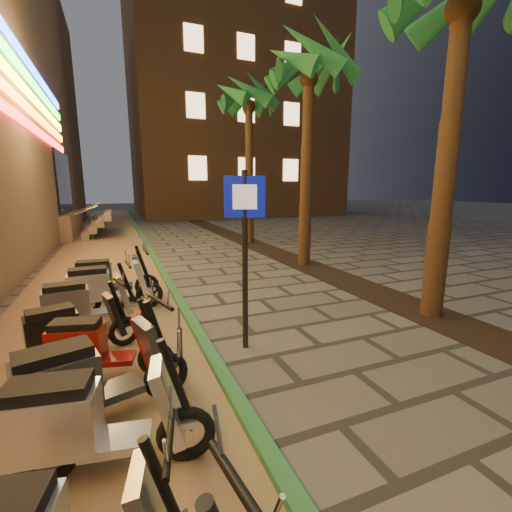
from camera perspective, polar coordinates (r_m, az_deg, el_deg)
name	(u,v)px	position (r m, az deg, el deg)	size (l,w,h in m)	color
ground	(340,424)	(4.17, 13.86, -25.61)	(120.00, 120.00, 0.00)	#474442
parking_strip	(103,261)	(12.90, -24.20, -0.83)	(3.40, 60.00, 0.01)	#8C7251
green_curb	(154,257)	(12.93, -16.69, -0.08)	(0.18, 60.00, 0.10)	#2A713C
planting_strip	(340,278)	(9.82, 13.82, -3.66)	(1.20, 40.00, 0.02)	black
apartment_block	(227,85)	(37.72, -4.87, 26.58)	(18.00, 16.06, 25.00)	brown
palm_b	(463,4)	(7.92, 31.25, 32.24)	(2.97, 3.02, 6.66)	#472D19
palm_c	(309,78)	(11.65, 8.82, 27.30)	(2.97, 3.02, 6.91)	#472D19
palm_d	(249,106)	(16.08, -1.18, 23.66)	(2.97, 3.02, 7.16)	#472D19
pedestrian_sign	(245,237)	(5.09, -1.87, 3.26)	(0.59, 0.19, 2.74)	black
scooter_5	(86,422)	(3.53, -26.42, -23.54)	(1.74, 0.73, 1.22)	black
scooter_6	(87,379)	(4.12, -26.28, -17.96)	(1.78, 0.92, 1.26)	black
scooter_7	(97,346)	(5.02, -25.01, -13.44)	(1.54, 0.75, 1.08)	black
scooter_8	(71,329)	(5.72, -28.44, -10.65)	(1.55, 0.79, 1.10)	black
scooter_9	(83,304)	(6.68, -26.84, -7.11)	(1.68, 0.63, 1.18)	black
scooter_10	(104,287)	(7.45, -23.93, -4.79)	(1.79, 0.63, 1.26)	black
scooter_11	(107,278)	(8.25, -23.54, -3.38)	(1.73, 0.61, 1.22)	black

